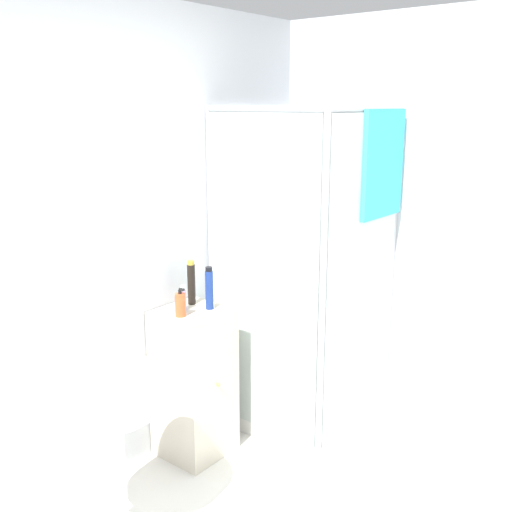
{
  "coord_description": "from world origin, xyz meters",
  "views": [
    {
      "loc": [
        -1.7,
        -0.74,
        1.97
      ],
      "look_at": [
        0.68,
        1.16,
        1.2
      ],
      "focal_mm": 42.0,
      "sensor_mm": 36.0,
      "label": 1
    }
  ],
  "objects_px": {
    "soap_dispenser": "(180,305)",
    "shampoo_bottle_blue": "(209,289)",
    "sink": "(104,418)",
    "lotion_bottle_white": "(182,300)",
    "shampoo_bottle_tall_black": "(191,283)"
  },
  "relations": [
    {
      "from": "soap_dispenser",
      "to": "lotion_bottle_white",
      "type": "bearing_deg",
      "value": 39.52
    },
    {
      "from": "shampoo_bottle_tall_black",
      "to": "shampoo_bottle_blue",
      "type": "distance_m",
      "value": 0.14
    },
    {
      "from": "shampoo_bottle_blue",
      "to": "lotion_bottle_white",
      "type": "relative_size",
      "value": 1.64
    },
    {
      "from": "soap_dispenser",
      "to": "lotion_bottle_white",
      "type": "relative_size",
      "value": 1.08
    },
    {
      "from": "sink",
      "to": "soap_dispenser",
      "type": "height_order",
      "value": "soap_dispenser"
    },
    {
      "from": "shampoo_bottle_blue",
      "to": "lotion_bottle_white",
      "type": "height_order",
      "value": "shampoo_bottle_blue"
    },
    {
      "from": "sink",
      "to": "shampoo_bottle_blue",
      "type": "relative_size",
      "value": 4.0
    },
    {
      "from": "shampoo_bottle_blue",
      "to": "lotion_bottle_white",
      "type": "distance_m",
      "value": 0.16
    },
    {
      "from": "soap_dispenser",
      "to": "shampoo_bottle_blue",
      "type": "distance_m",
      "value": 0.2
    },
    {
      "from": "soap_dispenser",
      "to": "shampoo_bottle_blue",
      "type": "relative_size",
      "value": 0.66
    },
    {
      "from": "sink",
      "to": "lotion_bottle_white",
      "type": "height_order",
      "value": "lotion_bottle_white"
    },
    {
      "from": "shampoo_bottle_tall_black",
      "to": "shampoo_bottle_blue",
      "type": "bearing_deg",
      "value": -89.74
    },
    {
      "from": "sink",
      "to": "lotion_bottle_white",
      "type": "xyz_separation_m",
      "value": [
        0.75,
        0.26,
        0.3
      ]
    },
    {
      "from": "sink",
      "to": "soap_dispenser",
      "type": "xyz_separation_m",
      "value": [
        0.68,
        0.2,
        0.3
      ]
    },
    {
      "from": "lotion_bottle_white",
      "to": "shampoo_bottle_blue",
      "type": "bearing_deg",
      "value": -41.5
    }
  ]
}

